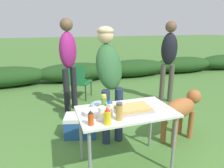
{
  "coord_description": "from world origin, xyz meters",
  "views": [
    {
      "loc": [
        -0.81,
        -1.95,
        1.67
      ],
      "look_at": [
        0.03,
        0.59,
        0.89
      ],
      "focal_mm": 32.0,
      "sensor_mm": 36.0,
      "label": 1
    }
  ],
  "objects_px": {
    "standing_person_in_gray_fleece": "(68,56)",
    "mixing_bowl": "(99,104)",
    "food_tray": "(133,109)",
    "folding_table": "(126,117)",
    "plate_stack": "(93,112)",
    "dog": "(182,109)",
    "mustard_bottle": "(108,116)",
    "standing_person_in_navy_coat": "(169,54)",
    "relish_jar": "(104,104)",
    "cooler_box": "(81,125)",
    "paper_cup_stack": "(102,113)",
    "camp_chair_green_behind_table": "(78,80)",
    "standing_person_in_red_jacket": "(109,72)",
    "hot_sauce_bottle": "(91,118)",
    "spice_jar": "(119,112)",
    "mayo_bottle": "(110,107)"
  },
  "relations": [
    {
      "from": "folding_table",
      "to": "hot_sauce_bottle",
      "type": "bearing_deg",
      "value": -155.02
    },
    {
      "from": "plate_stack",
      "to": "camp_chair_green_behind_table",
      "type": "height_order",
      "value": "camp_chair_green_behind_table"
    },
    {
      "from": "plate_stack",
      "to": "standing_person_in_navy_coat",
      "type": "distance_m",
      "value": 2.76
    },
    {
      "from": "hot_sauce_bottle",
      "to": "plate_stack",
      "type": "bearing_deg",
      "value": 73.36
    },
    {
      "from": "camp_chair_green_behind_table",
      "to": "dog",
      "type": "bearing_deg",
      "value": -30.95
    },
    {
      "from": "mayo_bottle",
      "to": "hot_sauce_bottle",
      "type": "bearing_deg",
      "value": -145.57
    },
    {
      "from": "plate_stack",
      "to": "standing_person_in_gray_fleece",
      "type": "height_order",
      "value": "standing_person_in_gray_fleece"
    },
    {
      "from": "plate_stack",
      "to": "cooler_box",
      "type": "height_order",
      "value": "plate_stack"
    },
    {
      "from": "relish_jar",
      "to": "food_tray",
      "type": "bearing_deg",
      "value": -13.89
    },
    {
      "from": "hot_sauce_bottle",
      "to": "standing_person_in_navy_coat",
      "type": "xyz_separation_m",
      "value": [
        2.17,
        1.98,
        0.27
      ]
    },
    {
      "from": "hot_sauce_bottle",
      "to": "cooler_box",
      "type": "distance_m",
      "value": 1.27
    },
    {
      "from": "mayo_bottle",
      "to": "dog",
      "type": "height_order",
      "value": "mayo_bottle"
    },
    {
      "from": "standing_person_in_gray_fleece",
      "to": "mixing_bowl",
      "type": "bearing_deg",
      "value": -121.45
    },
    {
      "from": "food_tray",
      "to": "mixing_bowl",
      "type": "relative_size",
      "value": 2.0
    },
    {
      "from": "mustard_bottle",
      "to": "relish_jar",
      "type": "bearing_deg",
      "value": 80.66
    },
    {
      "from": "mustard_bottle",
      "to": "camp_chair_green_behind_table",
      "type": "xyz_separation_m",
      "value": [
        0.14,
        2.77,
        -0.36
      ]
    },
    {
      "from": "paper_cup_stack",
      "to": "camp_chair_green_behind_table",
      "type": "relative_size",
      "value": 0.17
    },
    {
      "from": "food_tray",
      "to": "folding_table",
      "type": "bearing_deg",
      "value": 155.46
    },
    {
      "from": "relish_jar",
      "to": "mayo_bottle",
      "type": "relative_size",
      "value": 1.18
    },
    {
      "from": "standing_person_in_navy_coat",
      "to": "mixing_bowl",
      "type": "bearing_deg",
      "value": -115.46
    },
    {
      "from": "hot_sauce_bottle",
      "to": "cooler_box",
      "type": "xyz_separation_m",
      "value": [
        0.06,
        1.09,
        -0.64
      ]
    },
    {
      "from": "folding_table",
      "to": "plate_stack",
      "type": "bearing_deg",
      "value": 177.69
    },
    {
      "from": "standing_person_in_navy_coat",
      "to": "dog",
      "type": "height_order",
      "value": "standing_person_in_navy_coat"
    },
    {
      "from": "mixing_bowl",
      "to": "paper_cup_stack",
      "type": "xyz_separation_m",
      "value": [
        -0.06,
        -0.34,
        0.04
      ]
    },
    {
      "from": "folding_table",
      "to": "standing_person_in_navy_coat",
      "type": "bearing_deg",
      "value": 45.98
    },
    {
      "from": "mayo_bottle",
      "to": "mustard_bottle",
      "type": "relative_size",
      "value": 0.97
    },
    {
      "from": "paper_cup_stack",
      "to": "standing_person_in_red_jacket",
      "type": "xyz_separation_m",
      "value": [
        0.33,
        0.82,
        0.24
      ]
    },
    {
      "from": "spice_jar",
      "to": "cooler_box",
      "type": "bearing_deg",
      "value": 102.65
    },
    {
      "from": "standing_person_in_red_jacket",
      "to": "dog",
      "type": "bearing_deg",
      "value": -24.48
    },
    {
      "from": "mixing_bowl",
      "to": "dog",
      "type": "relative_size",
      "value": 0.22
    },
    {
      "from": "folding_table",
      "to": "relish_jar",
      "type": "height_order",
      "value": "relish_jar"
    },
    {
      "from": "hot_sauce_bottle",
      "to": "camp_chair_green_behind_table",
      "type": "relative_size",
      "value": 0.19
    },
    {
      "from": "camp_chair_green_behind_table",
      "to": "cooler_box",
      "type": "xyz_separation_m",
      "value": [
        -0.24,
        -1.64,
        -0.3
      ]
    },
    {
      "from": "hot_sauce_bottle",
      "to": "camp_chair_green_behind_table",
      "type": "distance_m",
      "value": 2.77
    },
    {
      "from": "hot_sauce_bottle",
      "to": "cooler_box",
      "type": "relative_size",
      "value": 0.28
    },
    {
      "from": "hot_sauce_bottle",
      "to": "mayo_bottle",
      "type": "height_order",
      "value": "mayo_bottle"
    },
    {
      "from": "standing_person_in_navy_coat",
      "to": "cooler_box",
      "type": "relative_size",
      "value": 3.24
    },
    {
      "from": "mustard_bottle",
      "to": "standing_person_in_navy_coat",
      "type": "relative_size",
      "value": 0.1
    },
    {
      "from": "mustard_bottle",
      "to": "camp_chair_green_behind_table",
      "type": "distance_m",
      "value": 2.8
    },
    {
      "from": "food_tray",
      "to": "mustard_bottle",
      "type": "relative_size",
      "value": 2.39
    },
    {
      "from": "standing_person_in_navy_coat",
      "to": "cooler_box",
      "type": "bearing_deg",
      "value": -131.16
    },
    {
      "from": "folding_table",
      "to": "relish_jar",
      "type": "bearing_deg",
      "value": 169.47
    },
    {
      "from": "folding_table",
      "to": "standing_person_in_gray_fleece",
      "type": "xyz_separation_m",
      "value": [
        -0.41,
        1.95,
        0.44
      ]
    },
    {
      "from": "mixing_bowl",
      "to": "spice_jar",
      "type": "bearing_deg",
      "value": -74.12
    },
    {
      "from": "plate_stack",
      "to": "dog",
      "type": "bearing_deg",
      "value": 12.13
    },
    {
      "from": "relish_jar",
      "to": "standing_person_in_navy_coat",
      "type": "xyz_separation_m",
      "value": [
        1.96,
        1.73,
        0.25
      ]
    },
    {
      "from": "spice_jar",
      "to": "mustard_bottle",
      "type": "height_order",
      "value": "spice_jar"
    },
    {
      "from": "food_tray",
      "to": "spice_jar",
      "type": "bearing_deg",
      "value": -144.39
    },
    {
      "from": "cooler_box",
      "to": "plate_stack",
      "type": "bearing_deg",
      "value": -74.07
    },
    {
      "from": "food_tray",
      "to": "dog",
      "type": "distance_m",
      "value": 1.05
    }
  ]
}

